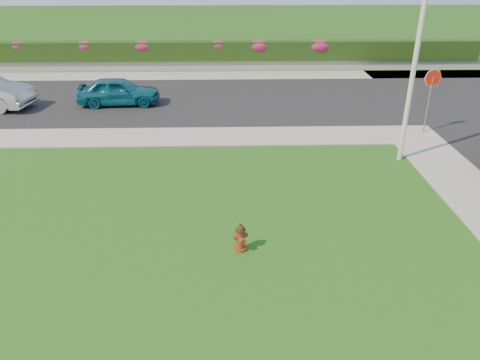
{
  "coord_description": "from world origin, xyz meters",
  "views": [
    {
      "loc": [
        -0.19,
        -8.06,
        6.42
      ],
      "look_at": [
        0.11,
        3.29,
        0.9
      ],
      "focal_mm": 35.0,
      "sensor_mm": 36.0,
      "label": 1
    }
  ],
  "objects_px": {
    "sedan_teal": "(119,91)",
    "utility_pole": "(415,60)",
    "fire_hydrant": "(240,238)",
    "stop_sign": "(432,86)"
  },
  "relations": [
    {
      "from": "sedan_teal",
      "to": "utility_pole",
      "type": "xyz_separation_m",
      "value": [
        10.96,
        -6.67,
        2.71
      ]
    },
    {
      "from": "utility_pole",
      "to": "fire_hydrant",
      "type": "bearing_deg",
      "value": -136.62
    },
    {
      "from": "fire_hydrant",
      "to": "sedan_teal",
      "type": "relative_size",
      "value": 0.19
    },
    {
      "from": "stop_sign",
      "to": "sedan_teal",
      "type": "bearing_deg",
      "value": 176.07
    },
    {
      "from": "fire_hydrant",
      "to": "utility_pole",
      "type": "height_order",
      "value": "utility_pole"
    },
    {
      "from": "sedan_teal",
      "to": "stop_sign",
      "type": "distance_m",
      "value": 13.48
    },
    {
      "from": "sedan_teal",
      "to": "utility_pole",
      "type": "relative_size",
      "value": 0.55
    },
    {
      "from": "fire_hydrant",
      "to": "sedan_teal",
      "type": "xyz_separation_m",
      "value": [
        -5.32,
        12.0,
        0.33
      ]
    },
    {
      "from": "sedan_teal",
      "to": "utility_pole",
      "type": "height_order",
      "value": "utility_pole"
    },
    {
      "from": "fire_hydrant",
      "to": "stop_sign",
      "type": "distance_m",
      "value": 11.04
    }
  ]
}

